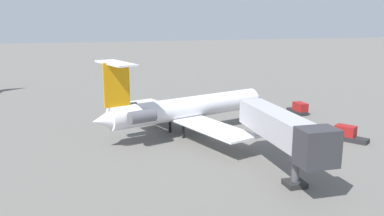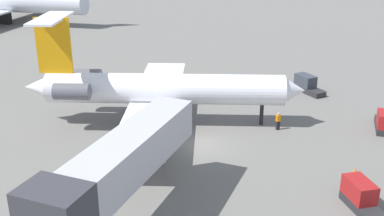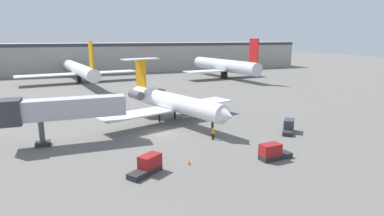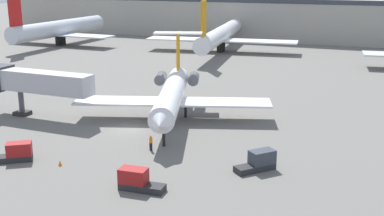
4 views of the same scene
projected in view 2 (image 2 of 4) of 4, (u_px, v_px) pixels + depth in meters
name	position (u px, v px, depth m)	size (l,w,h in m)	color
ground_plane	(200.00, 145.00, 40.62)	(400.00, 400.00, 0.10)	#66635E
regional_jet	(157.00, 88.00, 43.94)	(25.02, 25.81, 10.07)	white
jet_bridge	(115.00, 169.00, 26.71)	(15.20, 3.23, 6.39)	#ADADB2
ground_crew_marshaller	(278.00, 121.00, 43.32)	(0.46, 0.47, 1.69)	black
baggage_tug_lead	(361.00, 198.00, 31.05)	(4.09, 3.41, 1.90)	#262628
baggage_tug_spare	(307.00, 85.00, 53.42)	(3.69, 3.93, 1.90)	#262628
traffic_cone_near	(355.00, 171.00, 35.64)	(0.36, 0.36, 0.55)	orange
parked_airliner_centre	(3.00, 1.00, 90.31)	(29.74, 35.00, 13.48)	silver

